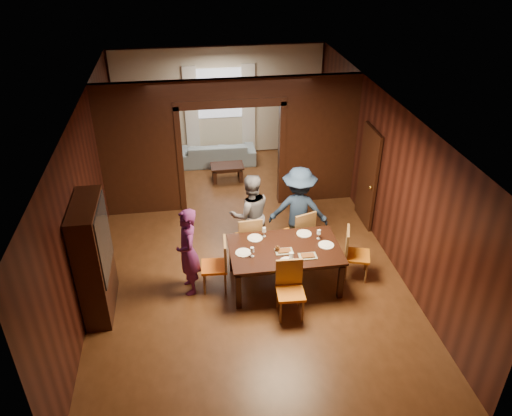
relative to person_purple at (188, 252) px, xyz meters
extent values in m
plane|color=#4D2C15|center=(1.05, 1.26, -0.80)|extent=(9.00, 9.00, 0.00)
cube|color=silver|center=(1.05, 1.26, 2.10)|extent=(5.50, 9.00, 0.02)
cube|color=black|center=(1.05, 5.76, 0.65)|extent=(5.50, 0.02, 2.90)
cube|color=black|center=(-1.70, 1.26, 0.65)|extent=(0.02, 9.00, 2.90)
cube|color=black|center=(3.80, 1.26, 0.65)|extent=(0.02, 9.00, 2.90)
cube|color=black|center=(-0.87, 2.86, 0.40)|extent=(1.65, 0.15, 2.40)
cube|color=black|center=(2.98, 2.86, 0.40)|extent=(1.65, 0.15, 2.40)
cube|color=black|center=(1.05, 2.86, 1.85)|extent=(5.50, 0.15, 0.50)
cube|color=beige|center=(1.05, 5.73, 0.65)|extent=(5.40, 0.04, 2.85)
imported|color=#5C1F5A|center=(0.00, 0.00, 0.00)|extent=(0.46, 0.63, 1.61)
imported|color=slate|center=(1.20, 1.01, 0.02)|extent=(0.86, 0.71, 1.65)
imported|color=#1B2A44|center=(2.12, 0.95, 0.07)|extent=(1.26, 0.91, 1.75)
imported|color=#7F97A7|center=(0.89, 5.11, -0.51)|extent=(2.01, 0.82, 0.58)
imported|color=black|center=(1.79, -0.03, 0.00)|extent=(0.32, 0.32, 0.08)
cube|color=black|center=(1.65, -0.08, -0.42)|extent=(1.91, 1.19, 0.76)
cube|color=black|center=(1.05, 4.10, -0.60)|extent=(0.80, 0.50, 0.40)
cube|color=black|center=(-1.48, -0.24, 0.20)|extent=(0.40, 1.20, 2.00)
cube|color=black|center=(3.75, 1.76, 0.25)|extent=(0.06, 0.90, 2.10)
cube|color=silver|center=(1.05, 5.70, 0.90)|extent=(1.20, 0.03, 1.30)
cube|color=white|center=(0.30, 5.66, 0.45)|extent=(0.35, 0.06, 2.40)
cube|color=white|center=(1.80, 5.66, 0.45)|extent=(0.35, 0.06, 2.40)
cylinder|color=silver|center=(0.93, -0.11, -0.04)|extent=(0.27, 0.27, 0.01)
cylinder|color=white|center=(1.19, 0.30, -0.04)|extent=(0.27, 0.27, 0.01)
cylinder|color=white|center=(2.08, 0.31, -0.04)|extent=(0.27, 0.27, 0.01)
cylinder|color=white|center=(2.38, -0.10, -0.04)|extent=(0.27, 0.27, 0.01)
cylinder|color=silver|center=(1.62, -0.47, -0.04)|extent=(0.27, 0.27, 0.01)
cube|color=gray|center=(1.62, -0.18, -0.03)|extent=(0.30, 0.20, 0.04)
cube|color=gray|center=(1.98, -0.37, -0.03)|extent=(0.30, 0.20, 0.04)
cylinder|color=white|center=(1.69, -0.41, 0.03)|extent=(0.07, 0.07, 0.14)
camera|label=1|loc=(0.12, -6.95, 4.91)|focal=35.00mm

